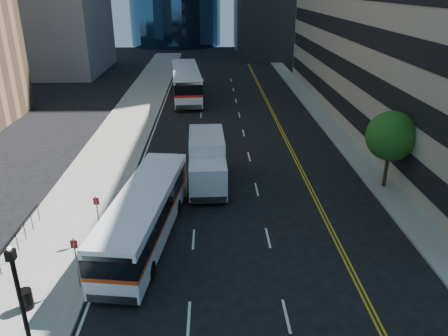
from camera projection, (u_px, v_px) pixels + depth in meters
name	position (u px, v px, depth m)	size (l,w,h in m)	color
ground	(263.00, 260.00, 21.57)	(160.00, 160.00, 0.00)	black
sidewalk_west	(132.00, 118.00, 44.26)	(5.00, 90.00, 0.15)	gray
sidewalk_east	(322.00, 116.00, 44.84)	(2.00, 90.00, 0.15)	gray
street_tree	(391.00, 136.00, 27.80)	(3.20, 3.20, 5.10)	#332114
lamp_post	(21.00, 300.00, 14.72)	(0.28, 0.28, 4.56)	black
bus_front	(145.00, 214.00, 22.68)	(3.82, 11.19, 2.83)	white
bus_rear	(186.00, 82.00, 51.68)	(4.20, 13.95, 3.54)	white
box_truck	(207.00, 160.00, 29.12)	(2.52, 6.85, 3.25)	silver
trash_can	(26.00, 299.00, 17.98)	(0.57, 0.57, 0.85)	black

